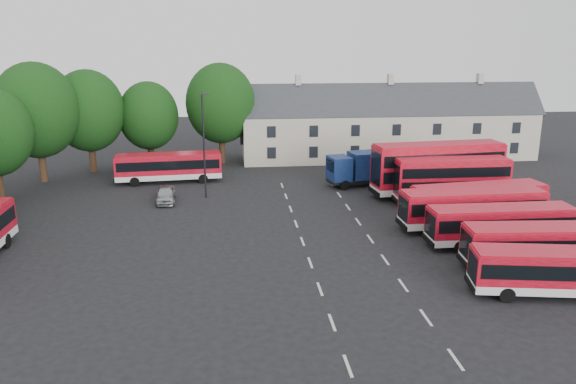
% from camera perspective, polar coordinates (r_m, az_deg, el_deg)
% --- Properties ---
extents(ground, '(140.00, 140.00, 0.00)m').
position_cam_1_polar(ground, '(38.76, 1.86, -6.07)').
color(ground, black).
rests_on(ground, ground).
extents(lane_markings, '(5.15, 33.80, 0.01)m').
position_cam_1_polar(lane_markings, '(40.99, 4.96, -4.89)').
color(lane_markings, beige).
rests_on(lane_markings, ground).
extents(treeline, '(29.92, 32.59, 12.01)m').
position_cam_1_polar(treeline, '(57.81, -21.85, 6.85)').
color(treeline, black).
rests_on(treeline, ground).
extents(terrace_houses, '(35.70, 7.13, 10.06)m').
position_cam_1_polar(terrace_houses, '(69.18, 10.14, 6.58)').
color(terrace_houses, beige).
rests_on(terrace_houses, ground).
extents(bus_row_a, '(9.95, 3.82, 2.75)m').
position_cam_1_polar(bus_row_a, '(35.24, 25.94, -7.06)').
color(bus_row_a, silver).
rests_on(bus_row_a, ground).
extents(bus_row_b, '(10.48, 3.14, 2.92)m').
position_cam_1_polar(bus_row_b, '(38.72, 24.86, -4.80)').
color(bus_row_b, silver).
rests_on(bus_row_b, ground).
extents(bus_row_c, '(10.20, 2.41, 2.88)m').
position_cam_1_polar(bus_row_c, '(41.88, 20.81, -2.93)').
color(bus_row_c, silver).
rests_on(bus_row_c, ground).
extents(bus_row_d, '(10.97, 2.84, 3.08)m').
position_cam_1_polar(bus_row_d, '(44.78, 18.21, -1.37)').
color(bus_row_d, silver).
rests_on(bus_row_d, ground).
extents(bus_row_e, '(10.94, 3.67, 3.03)m').
position_cam_1_polar(bus_row_e, '(46.83, 18.79, -0.74)').
color(bus_row_e, silver).
rests_on(bus_row_e, ground).
extents(bus_dd_south, '(9.97, 2.33, 4.09)m').
position_cam_1_polar(bus_dd_south, '(51.17, 16.26, 1.38)').
color(bus_dd_south, silver).
rests_on(bus_dd_south, ground).
extents(bus_dd_north, '(12.26, 3.98, 4.94)m').
position_cam_1_polar(bus_dd_north, '(53.29, 14.97, 2.55)').
color(bus_dd_north, silver).
rests_on(bus_dd_north, ground).
extents(bus_north, '(10.62, 3.29, 2.96)m').
position_cam_1_polar(bus_north, '(57.91, -12.03, 2.69)').
color(bus_north, silver).
rests_on(bus_north, ground).
extents(box_truck, '(8.01, 3.85, 3.36)m').
position_cam_1_polar(box_truck, '(56.06, 8.07, 2.58)').
color(box_truck, black).
rests_on(box_truck, ground).
extents(silver_car, '(1.92, 4.23, 1.41)m').
position_cam_1_polar(silver_car, '(51.18, -12.32, -0.23)').
color(silver_car, '#A7AAAF').
rests_on(silver_car, ground).
extents(lamppost, '(0.66, 0.36, 9.49)m').
position_cam_1_polar(lamppost, '(51.01, -8.52, 4.93)').
color(lamppost, black).
rests_on(lamppost, ground).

